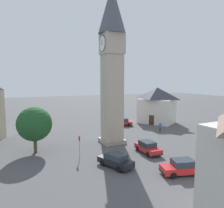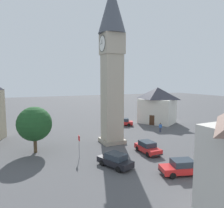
{
  "view_description": "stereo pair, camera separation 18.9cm",
  "coord_description": "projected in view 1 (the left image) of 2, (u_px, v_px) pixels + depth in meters",
  "views": [
    {
      "loc": [
        -28.62,
        12.72,
        9.42
      ],
      "look_at": [
        0.0,
        0.0,
        5.92
      ],
      "focal_mm": 33.82,
      "sensor_mm": 36.0,
      "label": 1
    },
    {
      "loc": [
        -28.7,
        12.54,
        9.42
      ],
      "look_at": [
        0.0,
        0.0,
        5.92
      ],
      "focal_mm": 33.82,
      "sensor_mm": 36.0,
      "label": 2
    }
  ],
  "objects": [
    {
      "name": "road_sign",
      "position": [
        79.0,
        143.0,
        25.42
      ],
      "size": [
        0.6,
        0.07,
        2.8
      ],
      "color": "gray",
      "rests_on": "ground"
    },
    {
      "name": "pedestrian",
      "position": [
        160.0,
        126.0,
        38.72
      ],
      "size": [
        0.42,
        0.42,
        1.69
      ],
      "color": "#2D3351",
      "rests_on": "ground"
    },
    {
      "name": "car_blue_kerb",
      "position": [
        148.0,
        147.0,
        27.46
      ],
      "size": [
        4.13,
        1.83,
        1.53
      ],
      "color": "red",
      "rests_on": "ground"
    },
    {
      "name": "clock_tower",
      "position": [
        112.0,
        51.0,
        30.66
      ],
      "size": [
        4.03,
        4.03,
        23.26
      ],
      "color": "gray",
      "rests_on": "ground"
    },
    {
      "name": "car_white_side",
      "position": [
        182.0,
        167.0,
        21.19
      ],
      "size": [
        2.7,
        4.42,
        1.53
      ],
      "color": "red",
      "rests_on": "ground"
    },
    {
      "name": "car_silver_kerb",
      "position": [
        116.0,
        160.0,
        23.03
      ],
      "size": [
        4.46,
        3.14,
        1.53
      ],
      "color": "black",
      "rests_on": "ground"
    },
    {
      "name": "tree",
      "position": [
        34.0,
        124.0,
        27.29
      ],
      "size": [
        4.48,
        4.48,
        6.06
      ],
      "color": "brown",
      "rests_on": "ground"
    },
    {
      "name": "building_shop_left",
      "position": [
        157.0,
        105.0,
        46.72
      ],
      "size": [
        9.45,
        9.0,
        7.92
      ],
      "color": "silver",
      "rests_on": "ground"
    },
    {
      "name": "ground_plane",
      "position": [
        112.0,
        142.0,
        32.18
      ],
      "size": [
        200.0,
        200.0,
        0.0
      ],
      "primitive_type": "plane",
      "color": "#4C4C4F"
    },
    {
      "name": "car_red_corner",
      "position": [
        123.0,
        122.0,
        44.17
      ],
      "size": [
        3.32,
        4.45,
        1.53
      ],
      "color": "red",
      "rests_on": "ground"
    }
  ]
}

